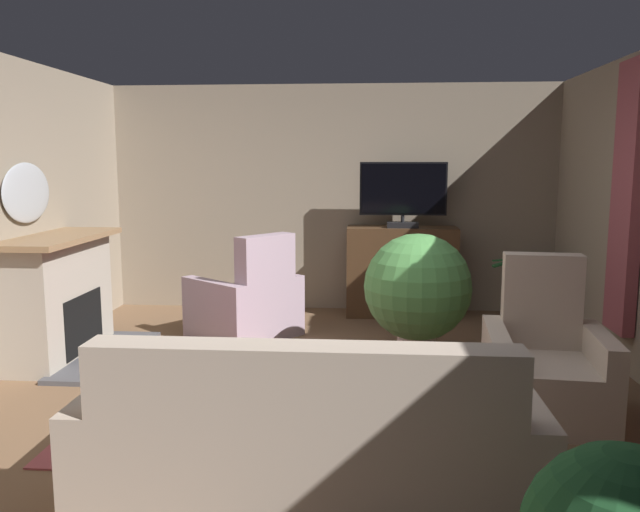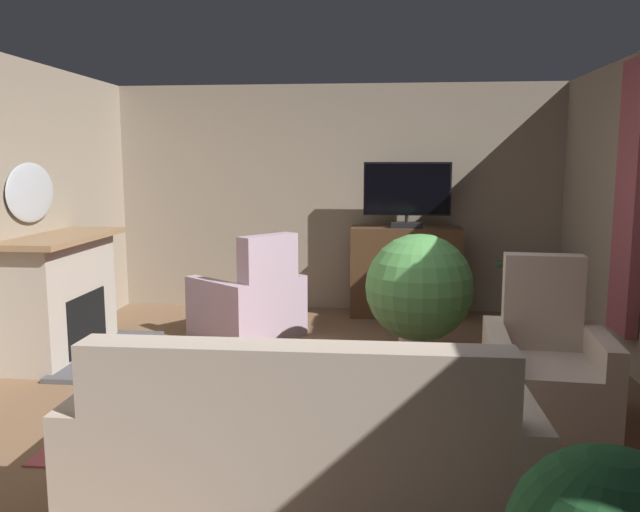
% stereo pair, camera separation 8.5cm
% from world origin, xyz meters
% --- Properties ---
extents(ground_plane, '(5.80, 6.98, 0.04)m').
position_xyz_m(ground_plane, '(0.00, 0.00, -0.02)').
color(ground_plane, brown).
extents(wall_back, '(5.80, 0.10, 2.65)m').
position_xyz_m(wall_back, '(0.00, 3.24, 1.32)').
color(wall_back, gray).
rests_on(wall_back, ground_plane).
extents(curtain_panel_far, '(0.10, 0.44, 2.22)m').
position_xyz_m(curtain_panel_far, '(2.54, 1.05, 1.46)').
color(curtain_panel_far, '#A34C56').
extents(rug_central, '(2.28, 2.14, 0.01)m').
position_xyz_m(rug_central, '(-0.40, 0.02, 0.01)').
color(rug_central, '#9E474C').
rests_on(rug_central, ground_plane).
extents(fireplace, '(0.93, 1.51, 1.11)m').
position_xyz_m(fireplace, '(-2.32, 1.06, 0.53)').
color(fireplace, '#4C4C51').
rests_on(fireplace, ground_plane).
extents(wall_mirror_oval, '(0.06, 0.79, 0.53)m').
position_xyz_m(wall_mirror_oval, '(-2.57, 1.06, 1.49)').
color(wall_mirror_oval, '#B2B7BF').
extents(tv_cabinet, '(1.24, 0.47, 1.02)m').
position_xyz_m(tv_cabinet, '(0.81, 2.89, 0.49)').
color(tv_cabinet, '#352315').
rests_on(tv_cabinet, ground_plane).
extents(television, '(0.97, 0.20, 0.73)m').
position_xyz_m(television, '(0.81, 2.83, 1.41)').
color(television, black).
rests_on(television, tv_cabinet).
extents(coffee_table, '(1.11, 0.51, 0.43)m').
position_xyz_m(coffee_table, '(0.18, -0.06, 0.39)').
color(coffee_table, brown).
rests_on(coffee_table, ground_plane).
extents(tv_remote, '(0.18, 0.10, 0.02)m').
position_xyz_m(tv_remote, '(0.01, -0.13, 0.45)').
color(tv_remote, black).
rests_on(tv_remote, coffee_table).
extents(folded_newspaper, '(0.32, 0.25, 0.01)m').
position_xyz_m(folded_newspaper, '(0.13, -0.10, 0.44)').
color(folded_newspaper, silver).
rests_on(folded_newspaper, coffee_table).
extents(sofa_floral, '(2.21, 0.88, 0.98)m').
position_xyz_m(sofa_floral, '(0.16, -1.44, 0.33)').
color(sofa_floral, '#C6B29E').
rests_on(sofa_floral, ground_plane).
extents(armchair_facing_sofa, '(1.23, 1.23, 1.06)m').
position_xyz_m(armchair_facing_sofa, '(-0.78, 1.86, 0.33)').
color(armchair_facing_sofa, '#AD93A3').
rests_on(armchair_facing_sofa, ground_plane).
extents(armchair_in_far_corner, '(0.88, 0.90, 1.10)m').
position_xyz_m(armchair_in_far_corner, '(1.67, 0.02, 0.34)').
color(armchair_in_far_corner, '#C6B29E').
rests_on(armchair_in_far_corner, ground_plane).
extents(potted_plant_tall_palm_by_window, '(0.67, 0.96, 0.80)m').
position_xyz_m(potted_plant_tall_palm_by_window, '(2.05, 2.45, 0.25)').
color(potted_plant_tall_palm_by_window, '#3D4C5B').
rests_on(potted_plant_tall_palm_by_window, ground_plane).
extents(potted_plant_small_fern_corner, '(0.93, 0.93, 1.15)m').
position_xyz_m(potted_plant_small_fern_corner, '(0.86, 1.08, 0.67)').
color(potted_plant_small_fern_corner, beige).
rests_on(potted_plant_small_fern_corner, ground_plane).
extents(cat, '(0.51, 0.60, 0.21)m').
position_xyz_m(cat, '(-0.96, 0.75, 0.10)').
color(cat, beige).
rests_on(cat, ground_plane).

